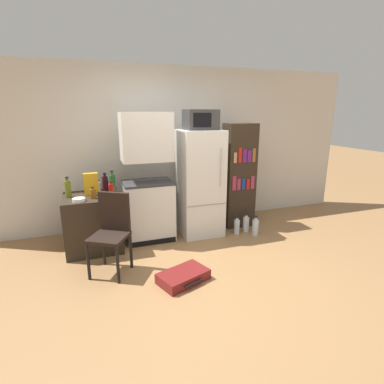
# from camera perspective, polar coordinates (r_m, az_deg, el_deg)

# --- Properties ---
(ground_plane) EXTENTS (24.00, 24.00, 0.00)m
(ground_plane) POSITION_cam_1_polar(r_m,az_deg,el_deg) (3.66, 3.70, -15.90)
(ground_plane) COLOR olive
(wall_back) EXTENTS (6.40, 0.10, 2.59)m
(wall_back) POSITION_cam_1_polar(r_m,az_deg,el_deg) (5.12, -2.72, 8.50)
(wall_back) COLOR beige
(wall_back) RESTS_ON ground_plane
(side_table) EXTENTS (0.74, 0.68, 0.77)m
(side_table) POSITION_cam_1_polar(r_m,az_deg,el_deg) (4.40, -18.28, -5.55)
(side_table) COLOR #2D2319
(side_table) RESTS_ON ground_plane
(kitchen_hutch) EXTENTS (0.72, 0.52, 1.87)m
(kitchen_hutch) POSITION_cam_1_polar(r_m,az_deg,el_deg) (4.42, -8.40, 1.73)
(kitchen_hutch) COLOR silver
(kitchen_hutch) RESTS_ON ground_plane
(refrigerator) EXTENTS (0.63, 0.61, 1.62)m
(refrigerator) POSITION_cam_1_polar(r_m,az_deg,el_deg) (4.61, 1.56, 1.65)
(refrigerator) COLOR silver
(refrigerator) RESTS_ON ground_plane
(microwave) EXTENTS (0.46, 0.37, 0.29)m
(microwave) POSITION_cam_1_polar(r_m,az_deg,el_deg) (4.48, 1.65, 13.61)
(microwave) COLOR #333333
(microwave) RESTS_ON refrigerator
(bookshelf) EXTENTS (0.49, 0.34, 1.70)m
(bookshelf) POSITION_cam_1_polar(r_m,az_deg,el_deg) (5.01, 8.90, 3.04)
(bookshelf) COLOR #2D2319
(bookshelf) RESTS_ON ground_plane
(bottle_clear_short) EXTENTS (0.08, 0.08, 0.16)m
(bottle_clear_short) POSITION_cam_1_polar(r_m,az_deg,el_deg) (4.51, -17.40, 1.06)
(bottle_clear_short) COLOR silver
(bottle_clear_short) RESTS_ON side_table
(bottle_wine_dark) EXTENTS (0.08, 0.08, 0.27)m
(bottle_wine_dark) POSITION_cam_1_polar(r_m,az_deg,el_deg) (4.46, -16.21, 1.61)
(bottle_wine_dark) COLOR black
(bottle_wine_dark) RESTS_ON side_table
(bottle_olive_oil) EXTENTS (0.08, 0.08, 0.28)m
(bottle_olive_oil) POSITION_cam_1_polar(r_m,az_deg,el_deg) (4.29, -22.56, 0.58)
(bottle_olive_oil) COLOR #566619
(bottle_olive_oil) RESTS_ON side_table
(bottle_green_tall) EXTENTS (0.08, 0.08, 0.31)m
(bottle_green_tall) POSITION_cam_1_polar(r_m,az_deg,el_deg) (4.39, -14.90, 1.72)
(bottle_green_tall) COLOR #1E6028
(bottle_green_tall) RESTS_ON side_table
(bottle_ketchup_red) EXTENTS (0.08, 0.08, 0.20)m
(bottle_ketchup_red) POSITION_cam_1_polar(r_m,az_deg,el_deg) (4.22, -15.10, 0.52)
(bottle_ketchup_red) COLOR #AD1914
(bottle_ketchup_red) RESTS_ON side_table
(bottle_amber_beer) EXTENTS (0.08, 0.08, 0.16)m
(bottle_amber_beer) POSITION_cam_1_polar(r_m,az_deg,el_deg) (4.14, -18.37, -0.27)
(bottle_amber_beer) COLOR brown
(bottle_amber_beer) RESTS_ON side_table
(bowl) EXTENTS (0.16, 0.16, 0.04)m
(bowl) POSITION_cam_1_polar(r_m,az_deg,el_deg) (4.07, -20.77, -1.40)
(bowl) COLOR silver
(bowl) RESTS_ON side_table
(cereal_box) EXTENTS (0.19, 0.07, 0.30)m
(cereal_box) POSITION_cam_1_polar(r_m,az_deg,el_deg) (4.32, -18.66, 1.46)
(cereal_box) COLOR gold
(cereal_box) RESTS_ON side_table
(chair) EXTENTS (0.55, 0.55, 0.96)m
(chair) POSITION_cam_1_polar(r_m,az_deg,el_deg) (3.69, -15.01, -6.34)
(chair) COLOR black
(chair) RESTS_ON ground_plane
(suitcase_large_flat) EXTENTS (0.64, 0.51, 0.12)m
(suitcase_large_flat) POSITION_cam_1_polar(r_m,az_deg,el_deg) (3.55, -1.67, -15.79)
(suitcase_large_flat) COLOR maroon
(suitcase_large_flat) RESTS_ON ground_plane
(water_bottle_front) EXTENTS (0.10, 0.10, 0.30)m
(water_bottle_front) POSITION_cam_1_polar(r_m,az_deg,el_deg) (4.94, 10.24, -5.99)
(water_bottle_front) COLOR silver
(water_bottle_front) RESTS_ON ground_plane
(water_bottle_middle) EXTENTS (0.10, 0.10, 0.32)m
(water_bottle_middle) POSITION_cam_1_polar(r_m,az_deg,el_deg) (4.81, 11.96, -6.55)
(water_bottle_middle) COLOR silver
(water_bottle_middle) RESTS_ON ground_plane
(water_bottle_back) EXTENTS (0.09, 0.09, 0.29)m
(water_bottle_back) POSITION_cam_1_polar(r_m,az_deg,el_deg) (4.82, 8.53, -6.49)
(water_bottle_back) COLOR silver
(water_bottle_back) RESTS_ON ground_plane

